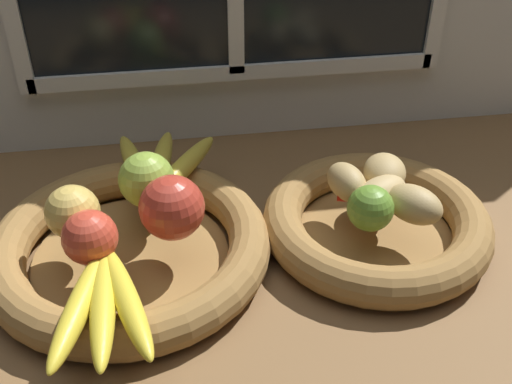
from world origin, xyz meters
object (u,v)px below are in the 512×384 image
fruit_bowl_left (130,247)px  apple_red_front (90,237)px  potato_large (380,193)px  apple_golden_left (73,212)px  potato_small (414,204)px  banana_bunch_front (103,300)px  apple_green_back (147,180)px  potato_oblong (347,182)px  potato_back (384,172)px  fruit_bowl_right (376,223)px  apple_red_right (172,208)px  banana_bunch_back (159,167)px  lime_near (370,208)px  chili_pepper (380,199)px

fruit_bowl_left → apple_red_front: (-3.73, -4.82, 6.01)cm
apple_red_front → potato_large: (35.93, 4.82, -1.15)cm
apple_red_front → apple_golden_left: size_ratio=0.97×
apple_golden_left → potato_small: bearing=-4.8°
apple_red_front → banana_bunch_front: (1.61, -8.33, -1.89)cm
apple_green_back → apple_red_front: bearing=-122.5°
apple_golden_left → potato_oblong: size_ratio=0.94×
apple_red_front → potato_oblong: bearing=13.3°
potato_back → fruit_bowl_right: bearing=-114.4°
potato_back → potato_large: bearing=-114.4°
apple_red_front → potato_back: bearing=13.7°
fruit_bowl_right → potato_large: size_ratio=3.67×
apple_red_front → potato_oblong: 33.19cm
apple_red_right → banana_bunch_back: (-1.36, 13.19, -2.63)cm
apple_golden_left → apple_green_back: bearing=30.2°
banana_bunch_back → potato_oblong: size_ratio=2.63×
fruit_bowl_right → potato_oblong: size_ratio=4.29×
potato_small → lime_near: size_ratio=1.31×
apple_red_right → potato_back: bearing=12.0°
potato_small → fruit_bowl_left: bearing=174.8°
banana_bunch_front → potato_large: bearing=21.0°
potato_oblong → potato_large: (3.64, -2.83, -0.20)cm
fruit_bowl_right → potato_large: bearing=90.0°
potato_small → lime_near: lime_near is taller
banana_bunch_back → potato_oblong: 25.73cm
potato_back → potato_oblong: bearing=-164.1°
fruit_bowl_right → banana_bunch_back: banana_bunch_back is taller
apple_golden_left → potato_large: bearing=-0.3°
potato_back → chili_pepper: size_ratio=0.65×
fruit_bowl_right → banana_bunch_front: banana_bunch_front is taller
chili_pepper → potato_large: bearing=-119.4°
apple_red_front → chili_pepper: apple_red_front is taller
apple_red_front → fruit_bowl_left: bearing=52.3°
banana_bunch_front → potato_oblong: bearing=27.5°
potato_small → potato_back: (-1.21, 7.69, -0.14)cm
apple_green_back → potato_back: size_ratio=1.01×
banana_bunch_back → potato_back: size_ratio=2.60×
apple_golden_left → fruit_bowl_right: bearing=-0.3°
apple_red_front → apple_golden_left: (-2.33, 5.05, 0.09)cm
apple_red_right → potato_back: apple_red_right is taller
fruit_bowl_left → potato_large: (32.19, 0.00, 4.85)cm
apple_green_back → potato_back: (31.45, -0.91, -1.43)cm
banana_bunch_back → banana_bunch_front: bearing=-104.7°
apple_red_front → potato_large: bearing=7.6°
potato_oblong → banana_bunch_front: bearing=-152.5°
potato_large → potato_back: bearing=65.6°
fruit_bowl_right → banana_bunch_front: 36.98cm
lime_near → banana_bunch_front: bearing=-163.8°
apple_golden_left → lime_near: (35.64, -4.15, -0.42)cm
apple_red_front → banana_bunch_front: size_ratio=0.33×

